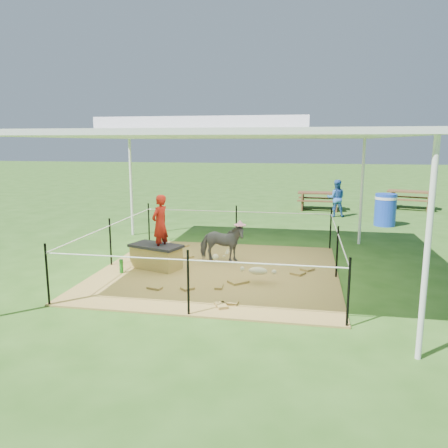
% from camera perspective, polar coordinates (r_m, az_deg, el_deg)
% --- Properties ---
extents(ground, '(90.00, 90.00, 0.00)m').
position_cam_1_polar(ground, '(8.65, -0.73, -6.27)').
color(ground, '#2D5919').
rests_on(ground, ground).
extents(hay_patch, '(4.60, 4.60, 0.03)m').
position_cam_1_polar(hay_patch, '(8.64, -0.73, -6.18)').
color(hay_patch, brown).
rests_on(hay_patch, ground).
extents(canopy_tent, '(6.30, 6.30, 2.90)m').
position_cam_1_polar(canopy_tent, '(8.27, -0.77, 11.86)').
color(canopy_tent, silver).
rests_on(canopy_tent, ground).
extents(rope_fence, '(4.54, 4.54, 1.00)m').
position_cam_1_polar(rope_fence, '(8.48, -0.74, -2.11)').
color(rope_fence, black).
rests_on(rope_fence, ground).
extents(straw_bale, '(1.07, 0.77, 0.43)m').
position_cam_1_polar(straw_bale, '(8.86, -8.85, -4.35)').
color(straw_bale, olive).
rests_on(straw_bale, hay_patch).
extents(dark_cloth, '(1.14, 0.84, 0.05)m').
position_cam_1_polar(dark_cloth, '(8.80, -8.89, -2.84)').
color(dark_cloth, black).
rests_on(dark_cloth, straw_bale).
extents(woman, '(0.40, 0.49, 1.15)m').
position_cam_1_polar(woman, '(8.65, -8.37, 0.67)').
color(woman, '#A4190F').
rests_on(woman, straw_bale).
extents(green_bottle, '(0.10, 0.10, 0.27)m').
position_cam_1_polar(green_bottle, '(8.67, -13.26, -5.38)').
color(green_bottle, '#1B7C1E').
rests_on(green_bottle, hay_patch).
extents(pony, '(0.97, 0.47, 0.81)m').
position_cam_1_polar(pony, '(9.15, -0.30, -2.51)').
color(pony, '#47474C').
rests_on(pony, hay_patch).
extents(pink_hat, '(0.25, 0.25, 0.12)m').
position_cam_1_polar(pink_hat, '(9.06, -0.30, 0.33)').
color(pink_hat, pink).
rests_on(pink_hat, pony).
extents(foal, '(0.94, 0.55, 0.51)m').
position_cam_1_polar(foal, '(7.84, 4.47, -5.91)').
color(foal, beige).
rests_on(foal, hay_patch).
extents(trash_barrel, '(0.75, 0.75, 0.98)m').
position_cam_1_polar(trash_barrel, '(14.15, 20.32, 1.75)').
color(trash_barrel, blue).
rests_on(trash_barrel, ground).
extents(picnic_table_near, '(1.64, 1.22, 0.66)m').
position_cam_1_polar(picnic_table_near, '(16.87, 12.34, 2.97)').
color(picnic_table_near, brown).
rests_on(picnic_table_near, ground).
extents(picnic_table_far, '(1.96, 1.66, 0.69)m').
position_cam_1_polar(picnic_table_far, '(18.09, 23.17, 2.91)').
color(picnic_table_far, '#54321C').
rests_on(picnic_table_far, ground).
extents(distant_person, '(0.62, 0.48, 1.26)m').
position_cam_1_polar(distant_person, '(15.38, 14.43, 3.28)').
color(distant_person, '#3062B7').
rests_on(distant_person, ground).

